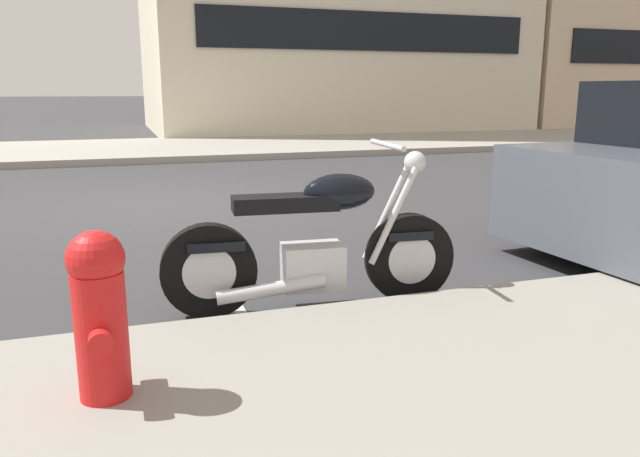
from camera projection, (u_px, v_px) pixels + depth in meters
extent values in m
plane|color=#333335|center=(175.00, 204.00, 7.95)|extent=(260.00, 260.00, 0.00)
cube|color=gray|center=(567.00, 137.00, 18.11)|extent=(120.00, 5.00, 0.14)
cube|color=silver|center=(229.00, 297.00, 4.36)|extent=(0.12, 2.20, 0.01)
cylinder|color=black|center=(409.00, 258.00, 4.24)|extent=(0.62, 0.17, 0.62)
cylinder|color=silver|center=(409.00, 258.00, 4.24)|extent=(0.35, 0.15, 0.34)
cylinder|color=black|center=(209.00, 271.00, 3.94)|extent=(0.62, 0.17, 0.62)
cylinder|color=silver|center=(209.00, 271.00, 3.94)|extent=(0.35, 0.15, 0.34)
cube|color=silver|center=(313.00, 266.00, 4.10)|extent=(0.42, 0.30, 0.30)
cube|color=black|center=(285.00, 203.00, 3.96)|extent=(0.70, 0.28, 0.10)
ellipsoid|color=black|center=(339.00, 192.00, 4.03)|extent=(0.50, 0.28, 0.24)
cube|color=black|center=(216.00, 245.00, 3.92)|extent=(0.38, 0.21, 0.06)
cube|color=black|center=(407.00, 234.00, 4.20)|extent=(0.33, 0.19, 0.06)
cylinder|color=silver|center=(387.00, 212.00, 4.21)|extent=(0.34, 0.08, 0.65)
cylinder|color=silver|center=(394.00, 216.00, 4.08)|extent=(0.34, 0.08, 0.65)
cylinder|color=silver|center=(387.00, 145.00, 4.03)|extent=(0.09, 0.62, 0.04)
sphere|color=silver|center=(415.00, 162.00, 4.10)|extent=(0.15, 0.15, 0.15)
cylinder|color=silver|center=(272.00, 289.00, 3.92)|extent=(0.71, 0.16, 0.16)
cylinder|color=black|center=(560.00, 213.00, 5.78)|extent=(0.63, 0.26, 0.62)
cylinder|color=red|center=(102.00, 336.00, 2.62)|extent=(0.22, 0.22, 0.56)
sphere|color=red|center=(95.00, 259.00, 2.54)|extent=(0.24, 0.24, 0.24)
cylinder|color=red|center=(102.00, 318.00, 2.74)|extent=(0.10, 0.08, 0.10)
cylinder|color=red|center=(101.00, 342.00, 2.48)|extent=(0.10, 0.08, 0.10)
cube|color=black|center=(371.00, 31.00, 17.89)|extent=(10.14, 0.06, 1.10)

